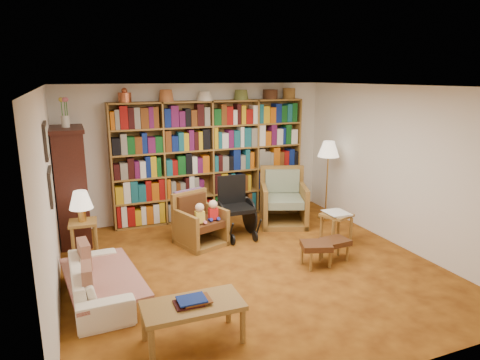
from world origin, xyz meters
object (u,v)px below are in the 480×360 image
armchair_sage (281,202)px  side_table_papers (336,220)px  wheelchair (235,209)px  floor_lamp (328,152)px  coffee_table (193,308)px  sofa (99,281)px  footstool_b (335,243)px  armchair_leather (199,222)px  footstool_a (316,247)px  side_table_lamp (84,232)px

armchair_sage → side_table_papers: (0.31, -1.30, 0.04)m
wheelchair → floor_lamp: size_ratio=0.68×
wheelchair → floor_lamp: bearing=4.5°
side_table_papers → coffee_table: 3.26m
sofa → footstool_b: (3.29, -0.11, 0.03)m
armchair_leather → floor_lamp: size_ratio=0.59×
footstool_a → footstool_b: 0.38m
side_table_papers → coffee_table: bearing=-149.9°
side_table_papers → footstool_a: 0.93m
armchair_leather → footstool_a: (1.27, -1.47, -0.06)m
wheelchair → floor_lamp: 2.07m
side_table_lamp → footstool_a: (3.01, -1.47, -0.14)m
armchair_leather → side_table_papers: 2.19m
wheelchair → sofa: bearing=-149.1°
sofa → coffee_table: (0.81, -1.26, 0.15)m
side_table_lamp → footstool_b: side_table_lamp is taller
floor_lamp → sofa: bearing=-160.0°
sofa → wheelchair: (2.30, 1.38, 0.23)m
armchair_sage → footstool_a: size_ratio=2.21×
floor_lamp → side_table_papers: size_ratio=2.71×
side_table_lamp → armchair_sage: armchair_sage is taller
wheelchair → side_table_papers: 1.67m
armchair_leather → wheelchair: (0.66, 0.11, 0.11)m
sofa → armchair_sage: 3.72m
sofa → armchair_leather: armchair_leather is taller
armchair_sage → footstool_a: 1.91m
side_table_lamp → wheelchair: 2.40m
footstool_b → coffee_table: (-2.48, -1.15, 0.11)m
side_table_lamp → footstool_a: 3.36m
side_table_papers → footstool_b: 0.62m
wheelchair → floor_lamp: (1.90, 0.15, 0.82)m
side_table_lamp → wheelchair: (2.40, 0.10, 0.03)m
wheelchair → coffee_table: (-1.49, -2.64, -0.09)m
sofa → side_table_papers: (3.63, 0.37, 0.19)m
footstool_a → side_table_papers: bearing=38.3°
side_table_lamp → armchair_leather: (1.74, -0.00, -0.08)m
sofa → footstool_a: 2.92m
sofa → footstool_a: size_ratio=3.14×
sofa → armchair_sage: bearing=-65.1°
armchair_leather → floor_lamp: 2.73m
sofa → side_table_lamp: size_ratio=2.65×
side_table_lamp → side_table_papers: 3.84m
floor_lamp → footstool_b: (-0.91, -1.64, -1.01)m
armchair_sage → footstool_b: size_ratio=2.78×
armchair_sage → footstool_a: armchair_sage is taller
armchair_sage → coffee_table: armchair_sage is taller
side_table_papers → armchair_leather: bearing=155.6°
armchair_sage → wheelchair: same height
side_table_lamp → footstool_b: size_ratio=1.49×
armchair_sage → footstool_a: bearing=-102.3°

